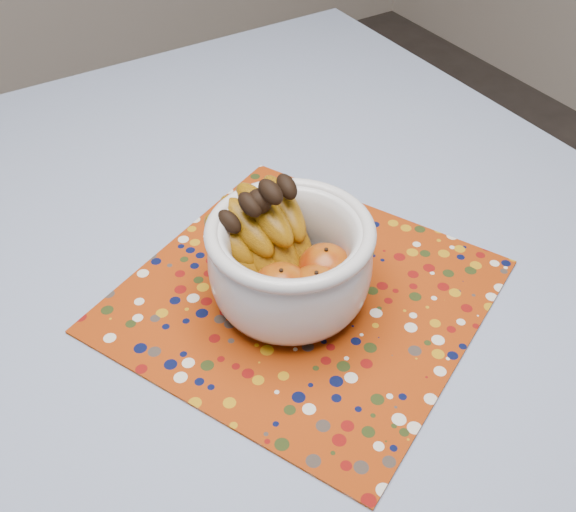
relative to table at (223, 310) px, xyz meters
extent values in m
cube|color=brown|center=(0.00, 0.00, 0.06)|extent=(1.20, 1.20, 0.04)
cylinder|color=brown|center=(0.53, 0.53, -0.32)|extent=(0.06, 0.06, 0.71)
cube|color=brown|center=(0.88, 0.04, -0.28)|extent=(0.37, 0.37, 0.03)
cylinder|color=brown|center=(0.69, -0.04, -0.49)|extent=(0.03, 0.03, 0.38)
cylinder|color=brown|center=(0.80, 0.24, -0.49)|extent=(0.03, 0.03, 0.38)
cylinder|color=brown|center=(1.08, 0.12, -0.49)|extent=(0.03, 0.03, 0.38)
cube|color=slate|center=(0.00, 0.00, 0.08)|extent=(1.32, 1.32, 0.01)
cube|color=#8D2D07|center=(0.07, -0.11, 0.09)|extent=(0.58, 0.58, 0.00)
cylinder|color=silver|center=(0.05, -0.11, 0.10)|extent=(0.11, 0.11, 0.01)
cylinder|color=silver|center=(0.05, -0.11, 0.11)|extent=(0.15, 0.15, 0.01)
torus|color=silver|center=(0.05, -0.11, 0.21)|extent=(0.21, 0.21, 0.02)
ellipsoid|color=maroon|center=(0.02, -0.14, 0.15)|extent=(0.08, 0.08, 0.07)
ellipsoid|color=maroon|center=(0.09, -0.13, 0.14)|extent=(0.07, 0.07, 0.06)
ellipsoid|color=maroon|center=(0.05, -0.16, 0.15)|extent=(0.07, 0.07, 0.07)
sphere|color=black|center=(0.03, -0.06, 0.23)|extent=(0.03, 0.03, 0.03)
camera|label=1|loc=(-0.28, -0.63, 0.73)|focal=42.00mm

